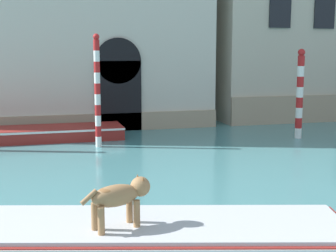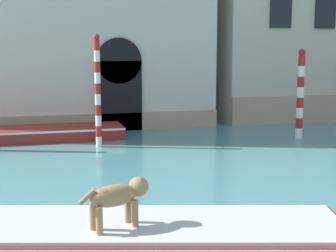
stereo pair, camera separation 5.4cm
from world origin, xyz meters
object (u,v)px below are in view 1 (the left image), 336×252
boat_moored_near_palazzo (35,134)px  mooring_pole_2 (97,91)px  mooring_pole_0 (300,94)px  dog_on_deck (120,196)px  boat_foreground (148,242)px

boat_moored_near_palazzo → mooring_pole_2: size_ratio=1.67×
mooring_pole_2 → mooring_pole_0: bearing=-2.4°
dog_on_deck → boat_moored_near_palazzo: (-1.40, 12.13, -0.97)m
boat_moored_near_palazzo → mooring_pole_2: (2.27, -1.98, 1.81)m
boat_moored_near_palazzo → mooring_pole_0: (10.36, -2.32, 1.56)m
dog_on_deck → mooring_pole_2: bearing=67.6°
dog_on_deck → mooring_pole_0: bearing=30.1°
mooring_pole_0 → mooring_pole_2: (-8.10, 0.34, 0.26)m
boat_foreground → mooring_pole_0: mooring_pole_0 is taller
mooring_pole_0 → dog_on_deck: bearing=-132.4°
boat_moored_near_palazzo → mooring_pole_2: bearing=-41.1°
boat_foreground → mooring_pole_0: 12.98m
dog_on_deck → boat_moored_near_palazzo: dog_on_deck is taller
boat_foreground → boat_moored_near_palazzo: bearing=113.7°
boat_moored_near_palazzo → mooring_pole_2: 3.52m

